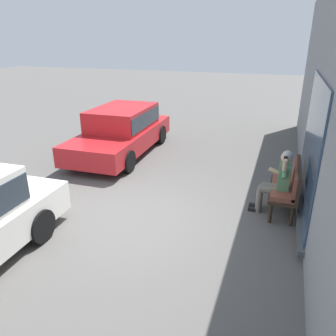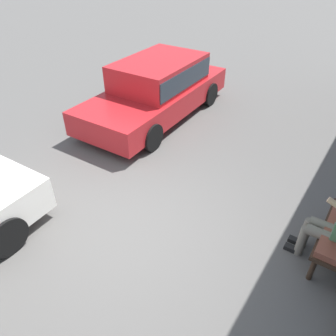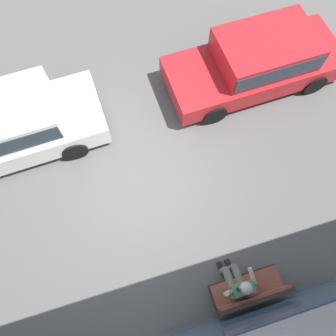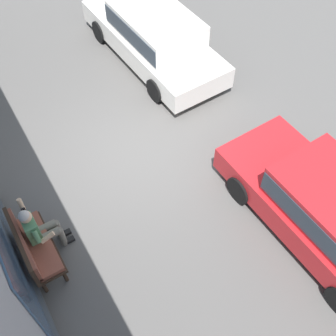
{
  "view_description": "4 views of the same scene",
  "coord_description": "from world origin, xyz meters",
  "px_view_note": "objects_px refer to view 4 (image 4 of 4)",
  "views": [
    {
      "loc": [
        5.12,
        2.6,
        3.36
      ],
      "look_at": [
        -0.73,
        0.52,
        0.89
      ],
      "focal_mm": 35.0,
      "sensor_mm": 36.0,
      "label": 1
    },
    {
      "loc": [
        2.56,
        2.6,
        3.84
      ],
      "look_at": [
        -0.72,
        0.33,
        0.97
      ],
      "focal_mm": 35.0,
      "sensor_mm": 36.0,
      "label": 2
    },
    {
      "loc": [
        0.09,
        2.6,
        7.15
      ],
      "look_at": [
        -0.61,
        0.27,
        1.24
      ],
      "focal_mm": 35.0,
      "sensor_mm": 36.0,
      "label": 3
    },
    {
      "loc": [
        -5.58,
        2.6,
        7.31
      ],
      "look_at": [
        -1.4,
        0.08,
        0.93
      ],
      "focal_mm": 45.0,
      "sensor_mm": 36.0,
      "label": 4
    }
  ],
  "objects_px": {
    "bench": "(32,246)",
    "parked_car_mid": "(154,34)",
    "person_on_phone": "(38,229)",
    "parked_car_near": "(329,209)"
  },
  "relations": [
    {
      "from": "bench",
      "to": "parked_car_mid",
      "type": "height_order",
      "value": "parked_car_mid"
    },
    {
      "from": "bench",
      "to": "person_on_phone",
      "type": "height_order",
      "value": "person_on_phone"
    },
    {
      "from": "bench",
      "to": "person_on_phone",
      "type": "bearing_deg",
      "value": -51.54
    },
    {
      "from": "person_on_phone",
      "to": "parked_car_mid",
      "type": "height_order",
      "value": "parked_car_mid"
    },
    {
      "from": "bench",
      "to": "parked_car_mid",
      "type": "distance_m",
      "value": 6.28
    },
    {
      "from": "bench",
      "to": "parked_car_near",
      "type": "bearing_deg",
      "value": -114.23
    },
    {
      "from": "parked_car_near",
      "to": "parked_car_mid",
      "type": "relative_size",
      "value": 0.94
    },
    {
      "from": "parked_car_near",
      "to": "parked_car_mid",
      "type": "height_order",
      "value": "parked_car_mid"
    },
    {
      "from": "bench",
      "to": "parked_car_mid",
      "type": "xyz_separation_m",
      "value": [
        4.03,
        -4.82,
        0.19
      ]
    },
    {
      "from": "bench",
      "to": "parked_car_near",
      "type": "height_order",
      "value": "parked_car_near"
    }
  ]
}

